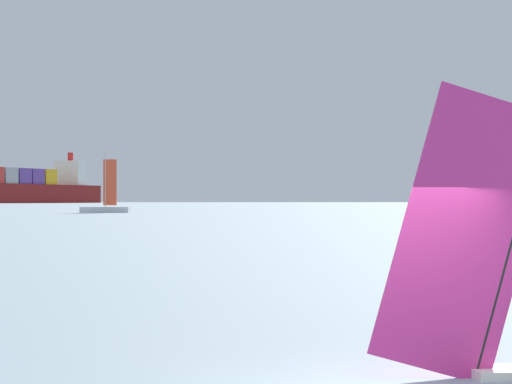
{
  "coord_description": "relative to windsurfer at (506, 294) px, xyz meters",
  "views": [
    {
      "loc": [
        -1.55,
        -13.32,
        2.34
      ],
      "look_at": [
        -2.58,
        18.19,
        2.55
      ],
      "focal_mm": 77.85,
      "sensor_mm": 36.0,
      "label": 1
    }
  ],
  "objects": [
    {
      "name": "distant_headland",
      "position": [
        -49.93,
        1557.02,
        21.06
      ],
      "size": [
        917.53,
        482.52,
        44.31
      ],
      "primitive_type": "cube",
      "rotation": [
        0.0,
        0.0,
        -0.01
      ],
      "color": "#4C564C",
      "rests_on": "ground_plane"
    },
    {
      "name": "small_sailboat",
      "position": [
        -35.94,
        181.05,
        -0.24
      ],
      "size": [
        8.87,
        3.18,
        10.76
      ],
      "rotation": [
        0.0,
        0.0,
        3.09
      ],
      "color": "white",
      "rests_on": "ground_plane"
    },
    {
      "name": "windsurfer",
      "position": [
        0.0,
        0.0,
        0.0
      ],
      "size": [
        3.74,
        1.18,
        4.38
      ],
      "rotation": [
        0.0,
        0.0,
        0.2
      ],
      "color": "white",
      "rests_on": "ground_plane"
    },
    {
      "name": "cargo_ship",
      "position": [
        -187.17,
        707.08,
        8.54
      ],
      "size": [
        89.31,
        197.65,
        36.17
      ],
      "rotation": [
        0.0,
        0.0,
        4.37
      ],
      "color": "maroon",
      "rests_on": "ground_plane"
    }
  ]
}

